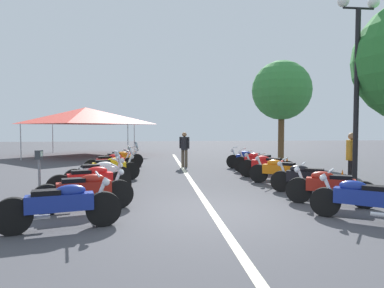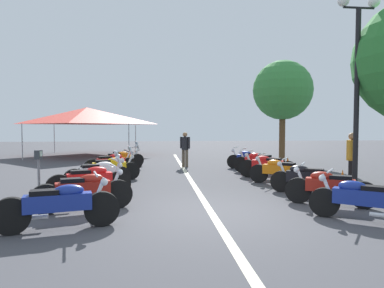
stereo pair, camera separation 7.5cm
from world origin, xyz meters
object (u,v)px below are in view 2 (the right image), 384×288
(motorcycle_left_row_2, at_px, (91,180))
(traffic_cone_0, at_px, (288,164))
(motorcycle_left_row_1, at_px, (84,190))
(bystander_0, at_px, (352,155))
(motorcycle_left_row_4, at_px, (110,167))
(motorcycle_left_row_0, at_px, (59,205))
(motorcycle_right_row_6, at_px, (249,159))
(motorcycle_left_row_5, at_px, (111,163))
(bystander_1, at_px, (185,147))
(motorcycle_right_row_5, at_px, (259,162))
(roadside_tree_1, at_px, (283,91))
(motorcycle_left_row_7, at_px, (124,157))
(traffic_cone_1, at_px, (342,180))
(motorcycle_right_row_2, at_px, (305,178))
(motorcycle_left_row_6, at_px, (120,160))
(motorcycle_right_row_1, at_px, (329,187))
(parking_meter, at_px, (39,166))
(motorcycle_right_row_0, at_px, (361,199))
(motorcycle_right_row_3, at_px, (280,171))
(street_lamp_twin_globe, at_px, (357,61))
(event_tent, at_px, (87,116))
(motorcycle_left_row_3, at_px, (99,174))
(motorcycle_right_row_4, at_px, (267,166))

(motorcycle_left_row_2, relative_size, traffic_cone_0, 3.37)
(motorcycle_left_row_1, height_order, motorcycle_left_row_2, motorcycle_left_row_2)
(bystander_0, bearing_deg, motorcycle_left_row_4, 30.99)
(motorcycle_left_row_0, distance_m, motorcycle_right_row_6, 10.22)
(motorcycle_left_row_5, distance_m, bystander_1, 3.94)
(motorcycle_right_row_6, bearing_deg, motorcycle_right_row_5, 121.71)
(motorcycle_left_row_5, relative_size, motorcycle_right_row_6, 1.07)
(motorcycle_left_row_1, bearing_deg, roadside_tree_1, 32.93)
(motorcycle_left_row_7, distance_m, traffic_cone_1, 9.71)
(motorcycle_left_row_7, relative_size, roadside_tree_1, 0.35)
(motorcycle_left_row_7, distance_m, bystander_0, 9.83)
(motorcycle_left_row_2, xyz_separation_m, motorcycle_right_row_2, (0.03, -5.78, -0.03))
(motorcycle_left_row_6, height_order, roadside_tree_1, roadside_tree_1)
(motorcycle_left_row_0, distance_m, traffic_cone_0, 10.64)
(motorcycle_right_row_1, bearing_deg, parking_meter, 21.36)
(motorcycle_right_row_5, distance_m, motorcycle_right_row_6, 1.37)
(motorcycle_left_row_2, height_order, motorcycle_right_row_6, motorcycle_left_row_2)
(motorcycle_left_row_2, height_order, roadside_tree_1, roadside_tree_1)
(motorcycle_right_row_6, distance_m, traffic_cone_0, 1.66)
(motorcycle_right_row_1, distance_m, traffic_cone_1, 2.32)
(motorcycle_right_row_0, distance_m, bystander_1, 9.94)
(motorcycle_right_row_0, relative_size, motorcycle_right_row_6, 0.90)
(motorcycle_left_row_1, xyz_separation_m, motorcycle_right_row_3, (2.95, -5.53, -0.01))
(motorcycle_left_row_7, xyz_separation_m, motorcycle_right_row_5, (-2.86, -5.66, 0.01))
(motorcycle_left_row_5, xyz_separation_m, traffic_cone_0, (0.63, -7.34, -0.17))
(motorcycle_right_row_2, xyz_separation_m, traffic_cone_0, (5.00, -1.49, -0.15))
(motorcycle_right_row_0, relative_size, motorcycle_right_row_2, 0.98)
(street_lamp_twin_globe, relative_size, event_tent, 0.82)
(motorcycle_right_row_3, distance_m, traffic_cone_0, 3.80)
(motorcycle_right_row_0, height_order, street_lamp_twin_globe, street_lamp_twin_globe)
(street_lamp_twin_globe, height_order, roadside_tree_1, street_lamp_twin_globe)
(motorcycle_left_row_2, height_order, bystander_1, bystander_1)
(motorcycle_left_row_4, bearing_deg, traffic_cone_0, 1.19)
(motorcycle_right_row_1, distance_m, traffic_cone_0, 6.60)
(motorcycle_left_row_1, bearing_deg, motorcycle_left_row_7, 72.30)
(bystander_1, bearing_deg, parking_meter, -175.88)
(motorcycle_left_row_0, distance_m, bystander_0, 8.52)
(motorcycle_left_row_6, bearing_deg, bystander_0, -55.06)
(motorcycle_left_row_4, height_order, motorcycle_right_row_2, motorcycle_left_row_4)
(motorcycle_right_row_3, relative_size, street_lamp_twin_globe, 0.31)
(motorcycle_left_row_2, relative_size, motorcycle_left_row_5, 1.04)
(motorcycle_left_row_5, bearing_deg, motorcycle_right_row_3, -45.78)
(motorcycle_left_row_4, height_order, motorcycle_right_row_1, motorcycle_left_row_4)
(motorcycle_left_row_3, height_order, bystander_1, bystander_1)
(motorcycle_left_row_4, bearing_deg, motorcycle_right_row_6, 10.94)
(traffic_cone_1, bearing_deg, motorcycle_right_row_0, 155.56)
(motorcycle_left_row_3, height_order, motorcycle_left_row_7, motorcycle_left_row_7)
(motorcycle_right_row_4, xyz_separation_m, motorcycle_right_row_6, (2.73, -0.08, -0.01))
(motorcycle_right_row_2, height_order, motorcycle_right_row_3, motorcycle_right_row_3)
(motorcycle_left_row_1, relative_size, motorcycle_left_row_4, 1.02)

